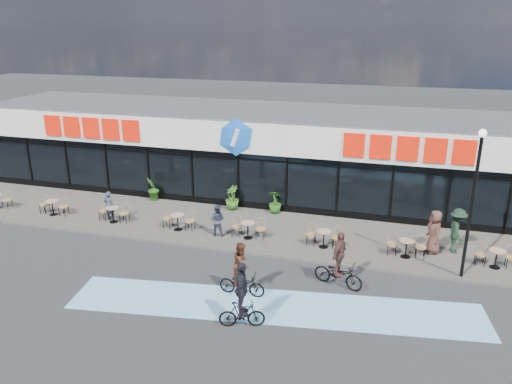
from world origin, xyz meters
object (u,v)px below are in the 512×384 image
potted_plant_left (153,189)px  cyclist_b (339,267)px  potted_plant_right (275,202)px  patron_left (109,206)px  lamp_post (474,193)px  potted_plant_mid (232,198)px  pedestrian_b (457,231)px  pedestrian_a (434,232)px  cyclist_a (242,275)px  patron_right (217,220)px

potted_plant_left → cyclist_b: (10.49, -6.11, 0.02)m
potted_plant_right → patron_left: patron_left is taller
cyclist_b → patron_left: bearing=164.6°
lamp_post → potted_plant_mid: (-10.47, 4.25, -2.67)m
lamp_post → patron_left: (-15.61, 1.27, -2.57)m
potted_plant_right → pedestrian_b: size_ratio=0.60×
potted_plant_right → pedestrian_a: size_ratio=0.62×
potted_plant_mid → patron_left: patron_left is taller
potted_plant_left → cyclist_a: 10.58m
lamp_post → pedestrian_a: size_ratio=3.03×
patron_right → cyclist_a: bearing=117.3°
cyclist_b → pedestrian_a: bearing=46.9°
potted_plant_mid → cyclist_a: 8.16m
pedestrian_b → pedestrian_a: bearing=99.6°
potted_plant_left → pedestrian_a: 14.12m
patron_left → cyclist_a: size_ratio=0.72×
potted_plant_mid → potted_plant_right: size_ratio=1.10×
pedestrian_b → cyclist_a: 9.28m
patron_left → cyclist_a: 9.30m
patron_left → cyclist_b: bearing=161.6°
potted_plant_right → pedestrian_a: pedestrian_a is taller
pedestrian_b → potted_plant_right: bearing=64.7°
patron_left → cyclist_b: size_ratio=0.68×
lamp_post → cyclist_a: lamp_post is taller
patron_right → pedestrian_a: bearing=-177.7°
potted_plant_left → cyclist_b: cyclist_b is taller
pedestrian_a → cyclist_b: 5.00m
potted_plant_right → cyclist_a: cyclist_a is taller
potted_plant_mid → pedestrian_b: size_ratio=0.66×
lamp_post → pedestrian_a: lamp_post is taller
potted_plant_right → pedestrian_b: (8.19, -2.24, 0.38)m
pedestrian_b → cyclist_a: size_ratio=0.94×
potted_plant_mid → pedestrian_b: pedestrian_b is taller
patron_right → potted_plant_left: bearing=-36.9°
cyclist_a → potted_plant_mid: bearing=111.0°
potted_plant_left → potted_plant_right: 6.60m
lamp_post → potted_plant_right: (-8.27, 4.36, -2.72)m
cyclist_a → pedestrian_a: bearing=38.2°
lamp_post → cyclist_b: bearing=-157.3°
potted_plant_left → patron_left: bearing=-103.9°
patron_left → lamp_post: bearing=172.4°
lamp_post → patron_left: 15.87m
patron_right → patron_left: bearing=-5.3°
potted_plant_right → patron_right: 3.80m
cyclist_b → cyclist_a: bearing=-154.1°
potted_plant_mid → cyclist_b: size_ratio=0.58×
pedestrian_b → cyclist_a: bearing=116.4°
pedestrian_a → cyclist_b: bearing=-60.0°
potted_plant_left → cyclist_a: bearing=-46.3°
cyclist_a → cyclist_b: cyclist_b is taller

